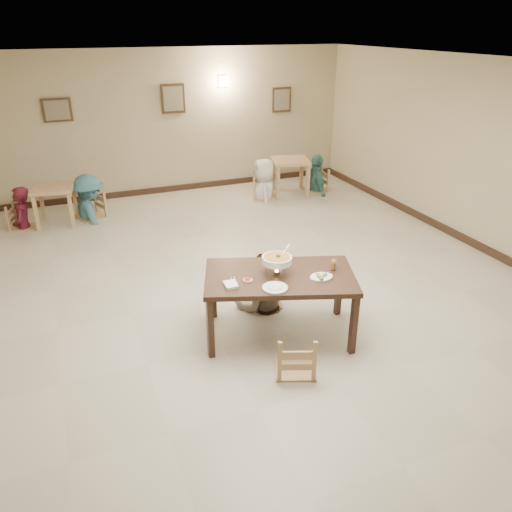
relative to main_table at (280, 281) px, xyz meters
name	(u,v)px	position (x,y,z in m)	size (l,w,h in m)	color
floor	(258,291)	(0.17, 1.09, -0.73)	(10.00, 10.00, 0.00)	beige
ceiling	(258,65)	(0.17, 1.09, 2.27)	(10.00, 10.00, 0.00)	silver
wall_back	(170,123)	(0.17, 6.09, 0.77)	(10.00, 10.00, 0.00)	#BCAC8A
wall_right	(495,160)	(4.17, 1.09, 0.77)	(10.00, 10.00, 0.00)	#BCAC8A
baseboard_back	(175,188)	(0.17, 6.06, -0.67)	(8.00, 0.06, 0.12)	#311F14
baseboard_right	(476,244)	(4.14, 1.09, -0.67)	(0.06, 10.00, 0.12)	#311F14
picture_a	(57,110)	(-2.03, 6.05, 1.17)	(0.55, 0.04, 0.45)	#3C2918
picture_b	(173,99)	(0.27, 6.05, 1.27)	(0.50, 0.04, 0.60)	#3C2918
picture_c	(282,100)	(2.77, 6.05, 1.12)	(0.45, 0.04, 0.55)	#3C2918
wall_sconce	(223,81)	(1.37, 6.05, 1.57)	(0.16, 0.05, 0.22)	#FFD88C
main_table	(280,281)	(0.00, 0.00, 0.00)	(1.95, 1.48, 0.81)	#3C2418
chair_far	(262,268)	(0.11, 0.78, -0.22)	(0.48, 0.48, 1.02)	tan
chair_near	(296,334)	(-0.12, -0.70, -0.26)	(0.44, 0.44, 0.94)	tan
main_diner	(262,254)	(0.06, 0.69, 0.03)	(0.74, 0.58, 1.52)	gray
curry_warmer	(277,260)	(-0.03, 0.03, 0.26)	(0.39, 0.35, 0.31)	silver
rice_plate_far	(278,262)	(0.11, 0.29, 0.10)	(0.32, 0.32, 0.07)	white
rice_plate_near	(275,288)	(-0.19, -0.28, 0.10)	(0.28, 0.28, 0.06)	white
fried_plate	(321,277)	(0.40, -0.25, 0.10)	(0.27, 0.27, 0.06)	white
chili_dish	(248,280)	(-0.40, 0.00, 0.09)	(0.10, 0.10, 0.02)	white
napkin_cutlery	(231,285)	(-0.61, -0.04, 0.10)	(0.18, 0.27, 0.03)	white
drink_glass	(333,265)	(0.64, -0.12, 0.14)	(0.07, 0.07, 0.13)	white
bg_table_left	(54,194)	(-2.34, 4.91, -0.14)	(0.84, 0.84, 0.72)	tan
bg_table_right	(290,166)	(2.48, 4.92, -0.09)	(0.94, 0.94, 0.77)	tan
bg_chair_ll	(20,205)	(-2.94, 4.89, -0.28)	(0.42, 0.42, 0.89)	tan
bg_chair_lr	(88,193)	(-1.74, 4.97, -0.23)	(0.47, 0.47, 1.00)	tan
bg_chair_rl	(264,175)	(1.84, 4.84, -0.22)	(0.48, 0.48, 1.02)	tan
bg_chair_rr	(317,170)	(3.12, 4.88, -0.24)	(0.46, 0.46, 0.97)	tan
bg_diner_a	(16,187)	(-2.94, 4.89, 0.06)	(0.57, 0.37, 1.56)	#511224
bg_diner_b	(86,175)	(-1.74, 4.97, 0.13)	(1.11, 0.64, 1.72)	teal
bg_diner_c	(264,159)	(1.84, 4.84, 0.13)	(0.84, 0.54, 1.71)	silver
bg_diner_d	(318,155)	(3.12, 4.88, 0.10)	(0.97, 0.40, 1.65)	#448276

